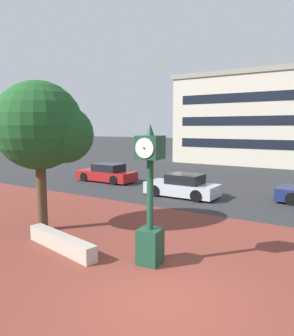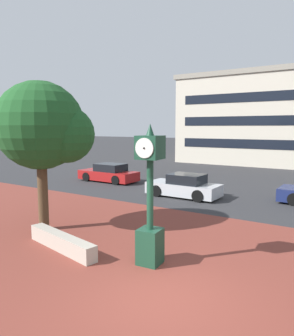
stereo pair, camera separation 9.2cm
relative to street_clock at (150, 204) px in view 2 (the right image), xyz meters
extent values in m
plane|color=#2D2D30|center=(1.19, -1.45, -1.74)|extent=(200.00, 200.00, 0.00)
cube|color=brown|center=(1.19, 0.13, -1.74)|extent=(44.00, 11.17, 0.01)
cube|color=#ADA393|center=(-2.89, -0.63, -1.49)|extent=(3.22, 1.00, 0.50)
cube|color=#19422D|center=(0.00, 0.00, -1.23)|extent=(0.67, 0.67, 1.01)
cylinder|color=#19422D|center=(0.00, 0.00, 0.25)|extent=(0.19, 0.19, 1.96)
cube|color=#19422D|center=(0.00, 0.00, 1.55)|extent=(0.69, 0.69, 0.64)
cylinder|color=white|center=(-0.03, 0.33, 1.55)|extent=(0.53, 0.08, 0.53)
sphere|color=black|center=(-0.03, 0.35, 1.55)|extent=(0.05, 0.05, 0.05)
cylinder|color=white|center=(0.03, -0.33, 1.55)|extent=(0.53, 0.08, 0.53)
sphere|color=black|center=(0.03, -0.35, 1.55)|extent=(0.05, 0.05, 0.05)
cone|color=#19422D|center=(0.00, 0.00, 2.03)|extent=(0.22, 0.22, 0.32)
cylinder|color=#4C3823|center=(-5.00, 0.42, -0.39)|extent=(0.37, 0.37, 2.69)
sphere|color=#1E5123|center=(-5.00, 0.42, 2.15)|extent=(3.21, 3.21, 3.21)
sphere|color=#1E5123|center=(-4.19, 0.90, 1.83)|extent=(2.08, 2.08, 2.08)
cube|color=#B7BABF|center=(-3.20, 8.51, -1.30)|extent=(4.05, 1.75, 0.64)
cube|color=black|center=(-3.00, 8.51, -0.74)|extent=(1.87, 1.48, 0.56)
cylinder|color=black|center=(-4.46, 7.73, -1.42)|extent=(0.64, 0.23, 0.64)
cylinder|color=black|center=(-4.44, 9.31, -1.42)|extent=(0.64, 0.23, 0.64)
cylinder|color=black|center=(-1.96, 7.70, -1.42)|extent=(0.64, 0.23, 0.64)
cylinder|color=black|center=(-1.94, 9.28, -1.42)|extent=(0.64, 0.23, 0.64)
cube|color=maroon|center=(-9.97, 10.17, -1.30)|extent=(4.36, 1.79, 0.64)
cube|color=black|center=(-9.76, 10.17, -0.74)|extent=(2.01, 1.52, 0.56)
cylinder|color=black|center=(-11.33, 9.38, -1.42)|extent=(0.64, 0.23, 0.64)
cylinder|color=black|center=(-11.31, 11.00, -1.42)|extent=(0.64, 0.23, 0.64)
cylinder|color=black|center=(-8.64, 9.35, -1.42)|extent=(0.64, 0.23, 0.64)
cylinder|color=black|center=(-8.62, 10.96, -1.42)|extent=(0.64, 0.23, 0.64)
cylinder|color=black|center=(2.33, 9.54, -1.42)|extent=(0.65, 0.24, 0.64)
cube|color=black|center=(-0.36, 24.15, 0.49)|extent=(21.01, 0.04, 0.90)
cube|color=black|center=(-0.36, 24.15, 2.72)|extent=(21.01, 0.04, 0.90)
cube|color=black|center=(-0.36, 24.15, 4.96)|extent=(21.01, 0.04, 0.90)
camera|label=1|loc=(4.57, -7.38, 2.09)|focal=34.39mm
camera|label=2|loc=(4.65, -7.33, 2.09)|focal=34.39mm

